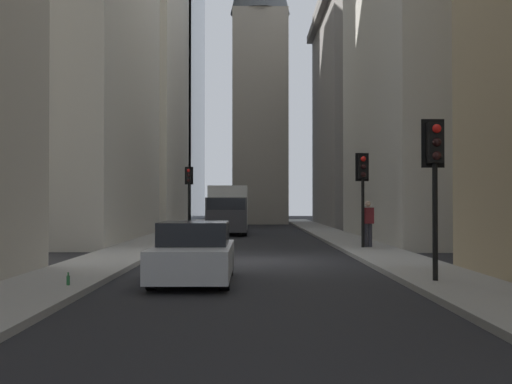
{
  "coord_description": "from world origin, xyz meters",
  "views": [
    {
      "loc": [
        -20.71,
        0.05,
        1.88
      ],
      "look_at": [
        18.8,
        -0.26,
        2.52
      ],
      "focal_mm": 45.01,
      "sensor_mm": 36.0,
      "label": 1
    }
  ],
  "objects_px": {
    "pedestrian": "(368,222)",
    "discarded_bottle": "(68,280)",
    "sedan_silver": "(194,254)",
    "delivery_truck": "(228,209)",
    "traffic_light_midblock": "(363,178)",
    "traffic_light_far_junction": "(189,184)",
    "traffic_light_foreground": "(435,161)"
  },
  "relations": [
    {
      "from": "pedestrian",
      "to": "discarded_bottle",
      "type": "xyz_separation_m",
      "value": [
        -11.47,
        8.41,
        -0.88
      ]
    },
    {
      "from": "sedan_silver",
      "to": "pedestrian",
      "type": "height_order",
      "value": "pedestrian"
    },
    {
      "from": "delivery_truck",
      "to": "pedestrian",
      "type": "height_order",
      "value": "delivery_truck"
    },
    {
      "from": "delivery_truck",
      "to": "traffic_light_midblock",
      "type": "height_order",
      "value": "traffic_light_midblock"
    },
    {
      "from": "traffic_light_far_junction",
      "to": "discarded_bottle",
      "type": "height_order",
      "value": "traffic_light_far_junction"
    },
    {
      "from": "traffic_light_foreground",
      "to": "pedestrian",
      "type": "xyz_separation_m",
      "value": [
        10.72,
        -0.46,
        -1.67
      ]
    },
    {
      "from": "discarded_bottle",
      "to": "traffic_light_far_junction",
      "type": "bearing_deg",
      "value": 0.01
    },
    {
      "from": "delivery_truck",
      "to": "discarded_bottle",
      "type": "height_order",
      "value": "delivery_truck"
    },
    {
      "from": "traffic_light_far_junction",
      "to": "sedan_silver",
      "type": "bearing_deg",
      "value": -174.16
    },
    {
      "from": "traffic_light_far_junction",
      "to": "delivery_truck",
      "type": "bearing_deg",
      "value": -126.33
    },
    {
      "from": "traffic_light_midblock",
      "to": "pedestrian",
      "type": "height_order",
      "value": "traffic_light_midblock"
    },
    {
      "from": "traffic_light_foreground",
      "to": "traffic_light_far_junction",
      "type": "relative_size",
      "value": 0.92
    },
    {
      "from": "sedan_silver",
      "to": "traffic_light_foreground",
      "type": "distance_m",
      "value": 5.93
    },
    {
      "from": "traffic_light_foreground",
      "to": "pedestrian",
      "type": "height_order",
      "value": "traffic_light_foreground"
    },
    {
      "from": "sedan_silver",
      "to": "traffic_light_far_junction",
      "type": "relative_size",
      "value": 1.09
    },
    {
      "from": "discarded_bottle",
      "to": "traffic_light_foreground",
      "type": "bearing_deg",
      "value": -84.61
    },
    {
      "from": "traffic_light_far_junction",
      "to": "discarded_bottle",
      "type": "xyz_separation_m",
      "value": [
        -26.12,
        -0.0,
        -2.79
      ]
    },
    {
      "from": "sedan_silver",
      "to": "discarded_bottle",
      "type": "distance_m",
      "value": 3.03
    },
    {
      "from": "delivery_truck",
      "to": "traffic_light_foreground",
      "type": "distance_m",
      "value": 24.19
    },
    {
      "from": "traffic_light_foreground",
      "to": "pedestrian",
      "type": "bearing_deg",
      "value": -2.44
    },
    {
      "from": "traffic_light_far_junction",
      "to": "traffic_light_foreground",
      "type": "bearing_deg",
      "value": -162.58
    },
    {
      "from": "delivery_truck",
      "to": "sedan_silver",
      "type": "height_order",
      "value": "delivery_truck"
    },
    {
      "from": "traffic_light_far_junction",
      "to": "pedestrian",
      "type": "height_order",
      "value": "traffic_light_far_junction"
    },
    {
      "from": "traffic_light_midblock",
      "to": "discarded_bottle",
      "type": "distance_m",
      "value": 14.16
    },
    {
      "from": "pedestrian",
      "to": "discarded_bottle",
      "type": "distance_m",
      "value": 14.25
    },
    {
      "from": "sedan_silver",
      "to": "traffic_light_far_junction",
      "type": "height_order",
      "value": "traffic_light_far_junction"
    },
    {
      "from": "delivery_truck",
      "to": "discarded_bottle",
      "type": "relative_size",
      "value": 23.93
    },
    {
      "from": "delivery_truck",
      "to": "traffic_light_midblock",
      "type": "distance_m",
      "value": 14.27
    },
    {
      "from": "sedan_silver",
      "to": "delivery_truck",
      "type": "bearing_deg",
      "value": 0.0
    },
    {
      "from": "delivery_truck",
      "to": "discarded_bottle",
      "type": "bearing_deg",
      "value": 174.13
    },
    {
      "from": "delivery_truck",
      "to": "traffic_light_midblock",
      "type": "bearing_deg",
      "value": -156.39
    },
    {
      "from": "sedan_silver",
      "to": "discarded_bottle",
      "type": "height_order",
      "value": "sedan_silver"
    }
  ]
}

